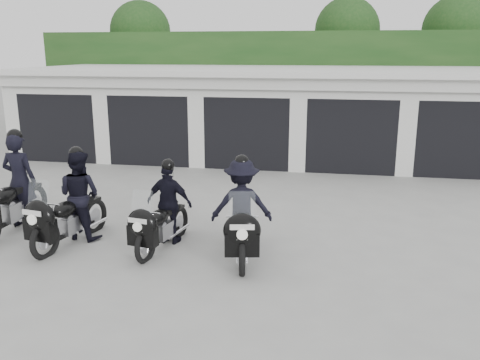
% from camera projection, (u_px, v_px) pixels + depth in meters
% --- Properties ---
extents(ground, '(80.00, 80.00, 0.00)m').
position_uv_depth(ground, '(202.00, 230.00, 10.39)').
color(ground, '#9A9B95').
rests_on(ground, ground).
extents(garage_block, '(16.40, 6.80, 2.96)m').
position_uv_depth(garage_block, '(259.00, 113.00, 17.71)').
color(garage_block, silver).
rests_on(garage_block, ground).
extents(background_vegetation, '(20.00, 3.90, 5.80)m').
position_uv_depth(background_vegetation, '(284.00, 69.00, 21.94)').
color(background_vegetation, '#183B15').
rests_on(background_vegetation, ground).
extents(police_bike_a, '(0.72, 2.42, 2.11)m').
position_uv_depth(police_bike_a, '(10.00, 192.00, 10.11)').
color(police_bike_a, black).
rests_on(police_bike_a, ground).
extents(police_bike_b, '(1.02, 2.14, 1.88)m').
position_uv_depth(police_bike_b, '(73.00, 202.00, 9.60)').
color(police_bike_b, black).
rests_on(police_bike_b, ground).
extents(police_bike_c, '(1.00, 1.93, 1.69)m').
position_uv_depth(police_bike_c, '(165.00, 209.00, 9.39)').
color(police_bike_c, black).
rests_on(police_bike_c, ground).
extents(police_bike_d, '(1.19, 2.10, 1.84)m').
position_uv_depth(police_bike_d, '(242.00, 212.00, 9.02)').
color(police_bike_d, black).
rests_on(police_bike_d, ground).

